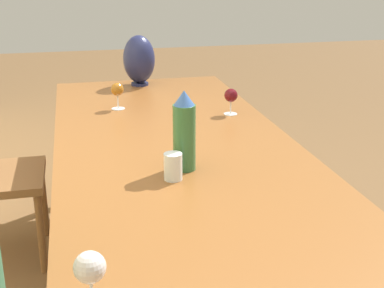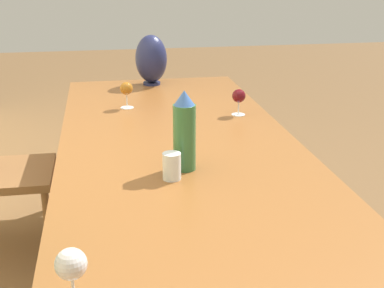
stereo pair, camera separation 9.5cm
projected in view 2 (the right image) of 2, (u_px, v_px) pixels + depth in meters
dining_table at (187, 173)px, 2.08m from camera, size 2.82×1.00×0.74m
water_bottle at (184, 132)px, 1.91m from camera, size 0.08×0.08×0.30m
water_tumbler at (172, 166)px, 1.86m from camera, size 0.06×0.06×0.10m
vase at (151, 59)px, 3.18m from camera, size 0.19×0.19×0.30m
wine_glass_0 at (126, 89)px, 2.71m from camera, size 0.07×0.07×0.14m
wine_glass_2 at (239, 97)px, 2.59m from camera, size 0.07×0.07×0.13m
wine_glass_3 at (71, 266)px, 1.15m from camera, size 0.07×0.07×0.15m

